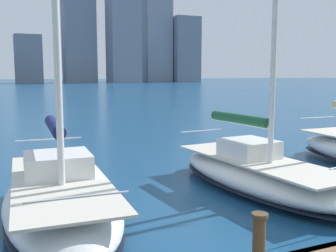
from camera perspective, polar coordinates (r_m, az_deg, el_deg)
name	(u,v)px	position (r m, az deg, el deg)	size (l,w,h in m)	color
city_skyline	(41,28)	(167.78, -17.96, 13.36)	(163.01, 23.52, 53.86)	slate
sailboat_forest	(257,171)	(12.67, 12.76, -6.39)	(3.02, 7.36, 11.05)	white
sailboat_navy	(60,196)	(10.07, -15.38, -9.77)	(2.98, 7.00, 12.46)	silver
mooring_post	(259,240)	(6.50, 13.07, -15.87)	(0.26, 0.26, 0.91)	#423323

